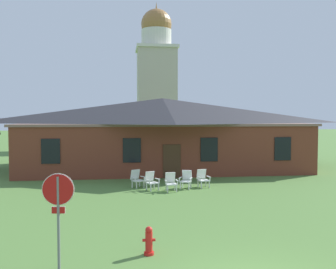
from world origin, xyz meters
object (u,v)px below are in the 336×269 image
at_px(lawn_chair_by_porch, 137,178).
at_px(lawn_chair_near_door, 151,180).
at_px(lawn_chair_right_end, 203,178).
at_px(lawn_chair_left_end, 171,182).
at_px(fire_hydrant, 149,241).
at_px(lawn_chair_middle, 186,179).
at_px(stop_sign, 58,202).

relative_size(lawn_chair_by_porch, lawn_chair_near_door, 1.00).
bearing_deg(lawn_chair_right_end, lawn_chair_left_end, -154.05).
height_order(lawn_chair_by_porch, fire_hydrant, lawn_chair_by_porch).
height_order(lawn_chair_near_door, lawn_chair_right_end, same).
relative_size(lawn_chair_near_door, fire_hydrant, 1.21).
xyz_separation_m(lawn_chair_near_door, lawn_chair_middle, (1.88, 0.24, 0.00)).
distance_m(lawn_chair_near_door, lawn_chair_left_end, 1.07).
bearing_deg(stop_sign, lawn_chair_left_end, 66.81).
bearing_deg(lawn_chair_by_porch, fire_hydrant, -90.12).
xyz_separation_m(lawn_chair_middle, lawn_chair_right_end, (0.94, 0.22, 0.00)).
bearing_deg(fire_hydrant, lawn_chair_left_end, 78.81).
distance_m(stop_sign, lawn_chair_near_door, 10.35).
distance_m(lawn_chair_middle, lawn_chair_right_end, 0.97).
distance_m(stop_sign, lawn_chair_left_end, 10.27).
distance_m(stop_sign, lawn_chair_middle, 11.26).
bearing_deg(lawn_chair_near_door, fire_hydrant, -94.67).
distance_m(lawn_chair_right_end, fire_hydrant, 10.21).
height_order(lawn_chair_left_end, fire_hydrant, lawn_chair_left_end).
relative_size(lawn_chair_by_porch, lawn_chair_middle, 1.00).
bearing_deg(lawn_chair_near_door, lawn_chair_right_end, 9.31).
xyz_separation_m(lawn_chair_by_porch, lawn_chair_middle, (2.61, -0.53, 0.00)).
bearing_deg(lawn_chair_right_end, lawn_chair_near_door, -170.69).
bearing_deg(stop_sign, fire_hydrant, 17.19).
height_order(lawn_chair_near_door, lawn_chair_left_end, same).
height_order(stop_sign, lawn_chair_middle, stop_sign).
distance_m(stop_sign, lawn_chair_right_end, 11.90).
bearing_deg(lawn_chair_left_end, lawn_chair_right_end, 25.95).
relative_size(lawn_chair_near_door, lawn_chair_left_end, 1.00).
relative_size(stop_sign, lawn_chair_near_door, 2.52).
height_order(stop_sign, lawn_chair_right_end, stop_sign).
bearing_deg(lawn_chair_right_end, stop_sign, -119.74).
distance_m(lawn_chair_by_porch, lawn_chair_right_end, 3.56).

